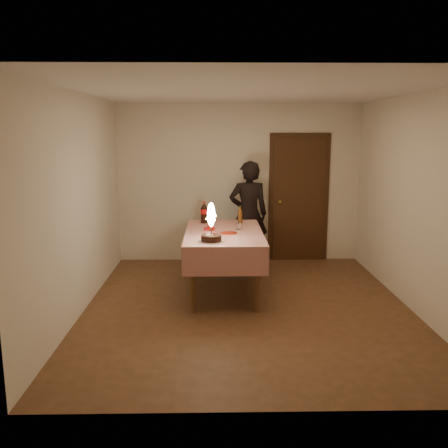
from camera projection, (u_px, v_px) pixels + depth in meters
The scene contains 11 objects.
ground at pixel (247, 307), 5.89m from camera, with size 4.00×4.50×0.01m, color brown.
room_shell at pixel (251, 173), 5.65m from camera, with size 4.04×4.54×2.62m.
dining_table at pixel (224, 240), 6.32m from camera, with size 1.02×1.72×0.84m.
birthday_cake at pixel (211, 231), 5.70m from camera, with size 0.31×0.31×0.47m.
red_plate at pixel (229, 233), 6.19m from camera, with size 0.22×0.22×0.01m, color #B6230C.
red_cup at pixel (211, 227), 6.36m from camera, with size 0.08×0.08×0.10m, color #A7180B.
clear_cup at pixel (239, 226), 6.43m from camera, with size 0.07×0.07×0.09m, color white.
napkin_stack at pixel (209, 229), 6.43m from camera, with size 0.15×0.15×0.02m, color red.
cola_bottle at pixel (204, 213), 6.87m from camera, with size 0.10×0.10×0.32m.
amber_bottle_right at pixel (240, 215), 6.84m from camera, with size 0.06×0.06×0.25m.
photographer at pixel (248, 214), 7.55m from camera, with size 0.65×0.47×1.70m.
Camera 1 is at (-0.40, -5.58, 2.14)m, focal length 38.00 mm.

